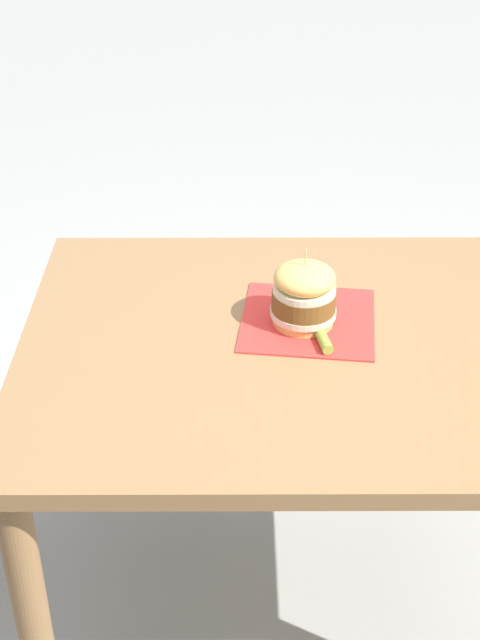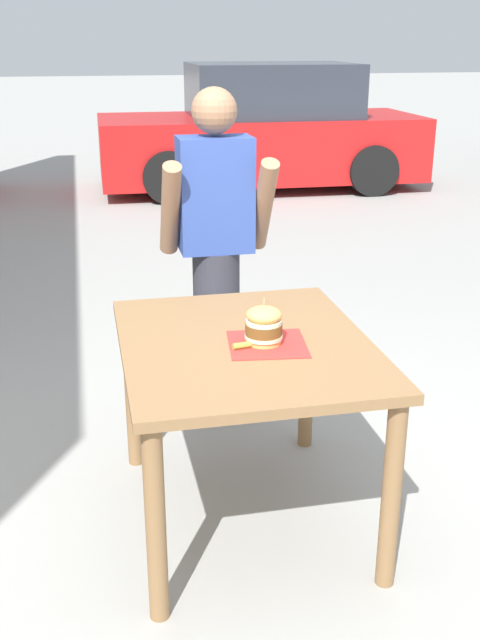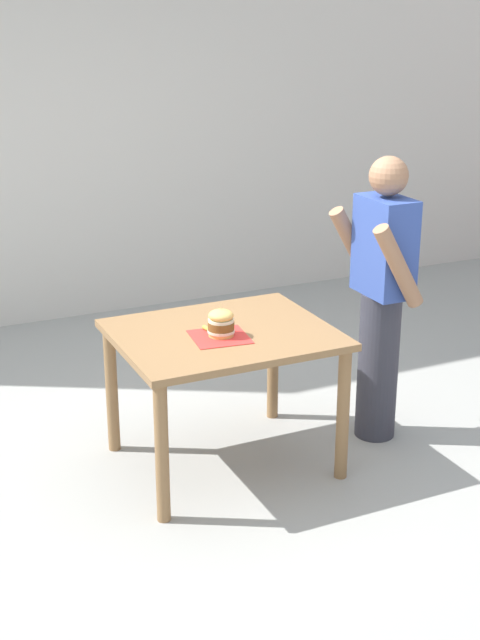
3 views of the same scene
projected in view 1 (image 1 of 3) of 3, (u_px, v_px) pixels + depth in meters
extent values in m
plane|color=#9E9E99|center=(278.00, 589.00, 2.37)|extent=(80.00, 80.00, 0.00)
cube|color=olive|center=(286.00, 347.00, 1.94)|extent=(0.96, 1.16, 0.04)
cylinder|color=olive|center=(459.00, 380.00, 2.51)|extent=(0.07, 0.07, 0.76)
cylinder|color=olive|center=(34.00, 626.00, 1.81)|extent=(0.07, 0.07, 0.76)
cylinder|color=olive|center=(91.00, 380.00, 2.51)|extent=(0.07, 0.07, 0.76)
cube|color=red|center=(308.00, 320.00, 2.00)|extent=(0.33, 0.33, 0.00)
cylinder|color=#E5B25B|center=(303.00, 318.00, 1.98)|extent=(0.14, 0.14, 0.02)
cylinder|color=beige|center=(303.00, 312.00, 1.97)|extent=(0.15, 0.15, 0.01)
cylinder|color=brown|center=(304.00, 300.00, 1.95)|extent=(0.14, 0.14, 0.04)
cylinder|color=beige|center=(304.00, 288.00, 1.94)|extent=(0.14, 0.14, 0.01)
ellipsoid|color=#E5B25B|center=(305.00, 278.00, 1.92)|extent=(0.14, 0.14, 0.06)
cylinder|color=#D1B77F|center=(305.00, 261.00, 1.90)|extent=(0.00, 0.00, 0.05)
cylinder|color=#8EA83D|center=(323.00, 338.00, 1.91)|extent=(0.09, 0.04, 0.02)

